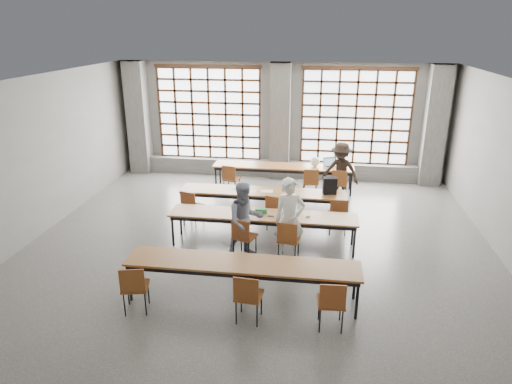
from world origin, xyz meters
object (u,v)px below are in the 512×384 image
desk_row_c (263,217)px  laptop_front (289,211)px  chair_back_left (231,177)px  student_male (290,220)px  student_female (245,220)px  desk_row_a (283,168)px  desk_row_b (263,193)px  chair_front_right (288,237)px  chair_mid_centre (275,209)px  chair_front_left (243,234)px  chair_near_right (332,300)px  laptop_back (330,164)px  chair_mid_right (338,212)px  chair_back_right (340,182)px  green_box (261,211)px  desk_row_d (242,266)px  backpack (330,186)px  chair_mid_left (191,204)px  phone (271,216)px  mouse (308,216)px  plastic_bag (315,162)px  red_pouch (135,284)px  chair_back_mid (311,180)px  student_back (341,171)px  chair_near_left (134,284)px  chair_near_mid (248,294)px

desk_row_c → laptop_front: bearing=11.3°
chair_back_left → student_male: bearing=-61.5°
student_female → desk_row_a: bearing=58.3°
desk_row_b → chair_front_right: chair_front_right is taller
desk_row_b → chair_mid_centre: chair_mid_centre is taller
chair_front_left → desk_row_b: bearing=86.3°
chair_near_right → laptop_back: laptop_back is taller
chair_mid_right → laptop_back: (-0.16, 2.92, 0.25)m
chair_back_right → green_box: chair_back_right is taller
desk_row_d → chair_near_right: (1.50, -0.63, -0.13)m
desk_row_b → backpack: bearing=1.8°
chair_near_right → green_box: bearing=117.4°
chair_mid_left → green_box: bearing=-22.5°
desk_row_b → student_male: (0.79, -1.94, 0.19)m
laptop_back → phone: 4.03m
chair_front_left → mouse: bearing=25.4°
chair_mid_left → student_female: (1.51, -1.31, 0.26)m
desk_row_b → chair_mid_centre: bearing=-58.8°
chair_front_right → chair_back_left: bearing=117.5°
chair_near_right → plastic_bag: size_ratio=3.08×
laptop_back → red_pouch: bearing=-116.8°
laptop_back → red_pouch: laptop_back is taller
desk_row_b → chair_back_mid: 1.92m
student_male → desk_row_d: bearing=-130.0°
laptop_front → desk_row_a: bearing=97.0°
chair_near_right → student_male: 2.43m
student_back → laptop_front: 3.23m
chair_back_mid → chair_near_left: bearing=-115.1°
chair_back_right → green_box: bearing=-121.1°
desk_row_a → chair_near_left: 6.66m
chair_mid_centre → chair_near_right: 3.78m
chair_back_right → chair_front_left: size_ratio=1.00×
chair_back_left → student_back: bearing=2.4°
chair_near_mid → green_box: 2.86m
chair_back_left → laptop_back: bearing=15.0°
chair_back_left → chair_near_mid: 5.93m
chair_mid_right → laptop_back: size_ratio=1.97×
plastic_bag → chair_mid_left: bearing=-134.7°
chair_back_mid → student_male: size_ratio=0.51×
chair_near_left → student_female: bearing=57.1°
chair_back_mid → chair_near_right: bearing=-85.1°
chair_mid_centre → desk_row_a: bearing=91.3°
backpack → desk_row_a: bearing=112.4°
chair_near_left → laptop_back: 7.25m
chair_back_left → red_pouch: chair_back_left is taller
student_male → plastic_bag: 4.19m
mouse → chair_back_mid: bearing=90.4°
laptop_back → mouse: (-0.50, -3.75, -0.04)m
chair_back_right → chair_front_left: bearing=-119.3°
chair_mid_centre → chair_mid_right: (1.43, -0.00, 0.00)m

